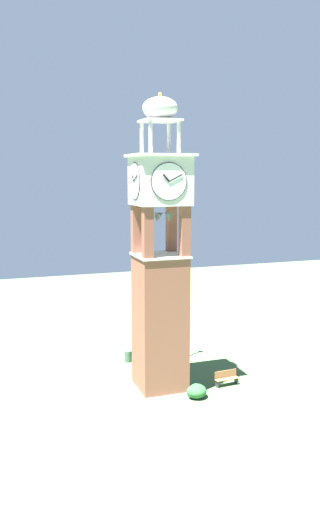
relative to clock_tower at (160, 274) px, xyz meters
name	(u,v)px	position (x,y,z in m)	size (l,w,h in m)	color
ground	(160,392)	(0.00, 0.00, -7.47)	(80.00, 80.00, 0.00)	#476B3D
clock_tower	(160,274)	(0.00, 0.00, 0.00)	(3.42, 3.42, 18.03)	brown
park_bench	(226,378)	(-0.36, -4.37, -6.99)	(0.57, 1.63, 0.95)	brown
lamp_post	(189,321)	(5.55, -4.16, -4.76)	(0.36, 0.36, 3.92)	black
trash_bin	(128,356)	(5.88, 0.42, -7.07)	(0.52, 0.52, 0.80)	#38513D
shrub_near_entry	(150,360)	(4.80, -0.91, -7.12)	(0.96, 0.96, 0.71)	#28562D
shrub_left_of_tower	(196,391)	(-1.48, -1.82, -7.06)	(1.27, 1.27, 0.82)	#28562D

